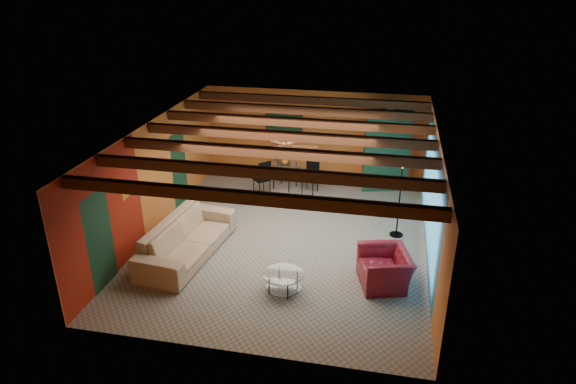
% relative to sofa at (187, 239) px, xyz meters
% --- Properties ---
extents(room, '(6.52, 8.01, 2.71)m').
position_rel_sofa_xyz_m(room, '(2.03, 1.27, 1.94)').
color(room, gray).
rests_on(room, ground).
extents(sofa, '(1.43, 2.99, 0.84)m').
position_rel_sofa_xyz_m(sofa, '(0.00, 0.00, 0.00)').
color(sofa, tan).
rests_on(sofa, ground).
extents(armchair, '(1.23, 1.33, 0.72)m').
position_rel_sofa_xyz_m(armchair, '(4.37, -0.25, -0.06)').
color(armchair, maroon).
rests_on(armchair, ground).
extents(coffee_table, '(1.03, 1.03, 0.43)m').
position_rel_sofa_xyz_m(coffee_table, '(2.40, -0.94, -0.21)').
color(coffee_table, silver).
rests_on(coffee_table, ground).
extents(dining_table, '(2.43, 2.43, 1.03)m').
position_rel_sofa_xyz_m(dining_table, '(1.35, 4.20, 0.10)').
color(dining_table, silver).
rests_on(dining_table, ground).
extents(armoire, '(1.38, 0.92, 2.22)m').
position_rel_sofa_xyz_m(armoire, '(4.23, 4.86, 0.69)').
color(armoire, maroon).
rests_on(armoire, ground).
extents(floor_lamp, '(0.52, 0.52, 1.96)m').
position_rel_sofa_xyz_m(floor_lamp, '(4.60, 1.90, 0.56)').
color(floor_lamp, black).
rests_on(floor_lamp, ground).
extents(ceiling_fan, '(1.50, 1.50, 0.44)m').
position_rel_sofa_xyz_m(ceiling_fan, '(2.03, 1.16, 1.94)').
color(ceiling_fan, '#472614').
rests_on(ceiling_fan, ceiling).
extents(painting, '(1.05, 0.03, 0.65)m').
position_rel_sofa_xyz_m(painting, '(1.13, 5.12, 1.23)').
color(painting, black).
rests_on(painting, wall_back).
extents(potted_plant, '(0.44, 0.39, 0.46)m').
position_rel_sofa_xyz_m(potted_plant, '(4.23, 4.86, 2.02)').
color(potted_plant, '#26661E').
rests_on(potted_plant, armoire).
extents(vase, '(0.26, 0.26, 0.21)m').
position_rel_sofa_xyz_m(vase, '(1.35, 4.20, 0.72)').
color(vase, orange).
rests_on(vase, dining_table).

